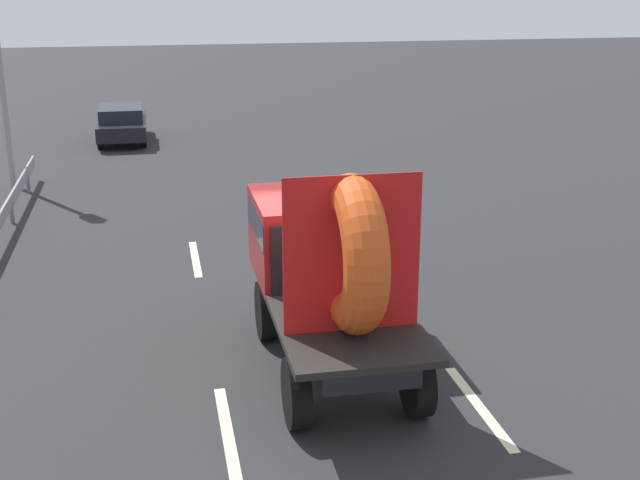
# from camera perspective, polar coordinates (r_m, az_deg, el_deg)

# --- Properties ---
(ground_plane) EXTENTS (120.00, 120.00, 0.00)m
(ground_plane) POSITION_cam_1_polar(r_m,az_deg,el_deg) (13.81, 1.03, -7.58)
(ground_plane) COLOR #28282B
(flatbed_truck) EXTENTS (2.02, 4.81, 3.39)m
(flatbed_truck) POSITION_cam_1_polar(r_m,az_deg,el_deg) (12.96, 0.52, -1.18)
(flatbed_truck) COLOR black
(flatbed_truck) RESTS_ON ground_plane
(distant_sedan) EXTENTS (1.69, 3.93, 1.28)m
(distant_sedan) POSITION_cam_1_polar(r_m,az_deg,el_deg) (31.35, -13.34, 7.79)
(distant_sedan) COLOR black
(distant_sedan) RESTS_ON ground_plane
(guardrail) EXTENTS (0.10, 12.52, 0.71)m
(guardrail) POSITION_cam_1_polar(r_m,az_deg,el_deg) (20.31, -20.94, 1.24)
(guardrail) COLOR gray
(guardrail) RESTS_ON ground_plane
(lane_dash_left_near) EXTENTS (0.16, 2.86, 0.01)m
(lane_dash_left_near) POSITION_cam_1_polar(r_m,az_deg,el_deg) (11.49, -6.24, -13.32)
(lane_dash_left_near) COLOR beige
(lane_dash_left_near) RESTS_ON ground_plane
(lane_dash_left_far) EXTENTS (0.16, 2.36, 0.01)m
(lane_dash_left_far) POSITION_cam_1_polar(r_m,az_deg,el_deg) (18.27, -8.49, -1.26)
(lane_dash_left_far) COLOR beige
(lane_dash_left_far) RESTS_ON ground_plane
(lane_dash_right_near) EXTENTS (0.16, 2.47, 0.01)m
(lane_dash_right_near) POSITION_cam_1_polar(r_m,az_deg,el_deg) (12.39, 10.81, -11.08)
(lane_dash_right_near) COLOR beige
(lane_dash_right_near) RESTS_ON ground_plane
(lane_dash_right_far) EXTENTS (0.16, 2.10, 0.01)m
(lane_dash_right_far) POSITION_cam_1_polar(r_m,az_deg,el_deg) (19.28, 2.15, -0.04)
(lane_dash_right_far) COLOR beige
(lane_dash_right_far) RESTS_ON ground_plane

